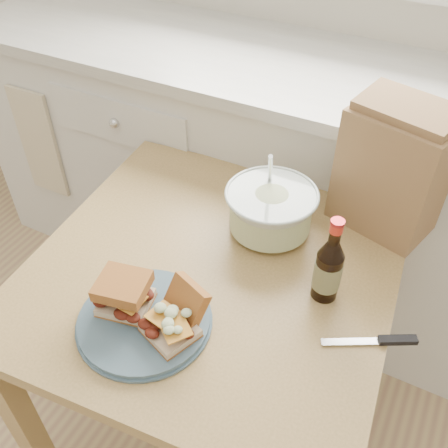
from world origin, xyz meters
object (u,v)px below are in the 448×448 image
at_px(dining_table, 213,293).
at_px(paper_bag, 392,173).
at_px(plate, 144,320).
at_px(beer_bottle, 328,269).
at_px(coleslaw_bowl, 270,212).

relative_size(dining_table, paper_bag, 2.94).
xyz_separation_m(plate, beer_bottle, (0.32, 0.26, 0.08)).
relative_size(plate, paper_bag, 0.90).
bearing_deg(plate, coleslaw_bowl, 73.70).
bearing_deg(paper_bag, beer_bottle, -82.53).
xyz_separation_m(plate, coleslaw_bowl, (0.12, 0.40, 0.05)).
height_order(plate, paper_bag, paper_bag).
bearing_deg(paper_bag, plate, -106.50).
bearing_deg(dining_table, plate, -107.22).
bearing_deg(beer_bottle, plate, -138.55).
height_order(coleslaw_bowl, paper_bag, paper_bag).
bearing_deg(coleslaw_bowl, plate, -106.30).
height_order(dining_table, paper_bag, paper_bag).
bearing_deg(beer_bottle, dining_table, -169.76).
height_order(dining_table, beer_bottle, beer_bottle).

